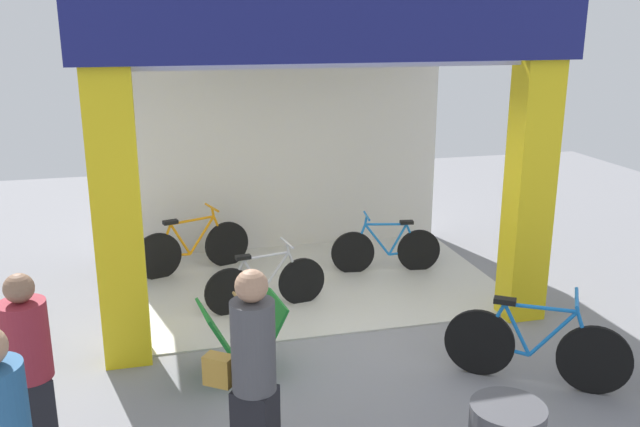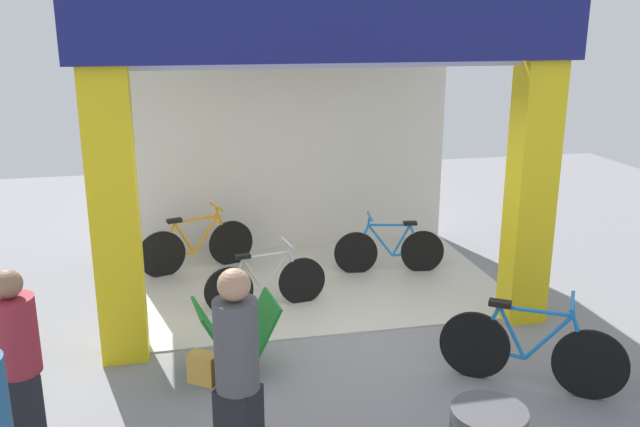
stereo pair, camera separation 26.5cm
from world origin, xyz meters
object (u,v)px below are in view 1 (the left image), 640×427
object	(u,v)px
bicycle_inside_0	(266,284)
bicycle_parked_0	(535,347)
bicycle_inside_1	(386,249)
pedestrian_0	(253,383)
sandwich_board_sign	(242,338)
pedestrian_2	(31,379)
bicycle_inside_2	(193,248)

from	to	relation	value
bicycle_inside_0	bicycle_parked_0	distance (m)	3.10
bicycle_inside_1	pedestrian_0	world-z (taller)	pedestrian_0
sandwich_board_sign	bicycle_inside_0	bearing A→B (deg)	71.53
sandwich_board_sign	pedestrian_2	bearing A→B (deg)	-143.35
pedestrian_0	bicycle_inside_0	bearing A→B (deg)	78.80
bicycle_inside_0	pedestrian_2	xyz separation A→B (m)	(-2.12, -2.62, 0.51)
bicycle_inside_1	pedestrian_2	xyz separation A→B (m)	(-3.89, -3.44, 0.51)
bicycle_inside_0	bicycle_inside_1	xyz separation A→B (m)	(1.77, 0.82, 0.00)
pedestrian_0	bicycle_parked_0	bearing A→B (deg)	17.63
bicycle_inside_0	bicycle_inside_1	world-z (taller)	bicycle_inside_1
bicycle_inside_1	bicycle_parked_0	xyz separation A→B (m)	(0.35, -3.08, 0.04)
bicycle_inside_0	pedestrian_2	distance (m)	3.41
sandwich_board_sign	pedestrian_0	bearing A→B (deg)	-95.06
bicycle_inside_1	pedestrian_2	world-z (taller)	pedestrian_2
pedestrian_0	bicycle_inside_2	bearing A→B (deg)	91.38
bicycle_inside_1	pedestrian_0	bearing A→B (deg)	-121.20
bicycle_inside_0	pedestrian_2	bearing A→B (deg)	-128.90
bicycle_parked_0	pedestrian_2	xyz separation A→B (m)	(-4.23, -0.36, 0.46)
bicycle_inside_2	pedestrian_0	distance (m)	4.60
bicycle_inside_2	pedestrian_0	size ratio (longest dim) A/B	0.90
bicycle_parked_0	sandwich_board_sign	world-z (taller)	bicycle_parked_0
bicycle_inside_0	sandwich_board_sign	bearing A→B (deg)	-108.47
bicycle_inside_1	sandwich_board_sign	size ratio (longest dim) A/B	1.77
bicycle_inside_0	sandwich_board_sign	xyz separation A→B (m)	(-0.47, -1.40, 0.04)
bicycle_parked_0	bicycle_inside_1	bearing A→B (deg)	96.41
bicycle_inside_0	bicycle_inside_2	bearing A→B (deg)	116.87
bicycle_parked_0	pedestrian_2	world-z (taller)	pedestrian_2
bicycle_inside_0	pedestrian_2	world-z (taller)	pedestrian_2
bicycle_inside_2	pedestrian_0	bearing A→B (deg)	-88.62
bicycle_inside_0	bicycle_inside_1	size ratio (longest dim) A/B	0.99
bicycle_parked_0	pedestrian_0	xyz separation A→B (m)	(-2.73, -0.87, 0.51)
pedestrian_0	sandwich_board_sign	bearing A→B (deg)	84.94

